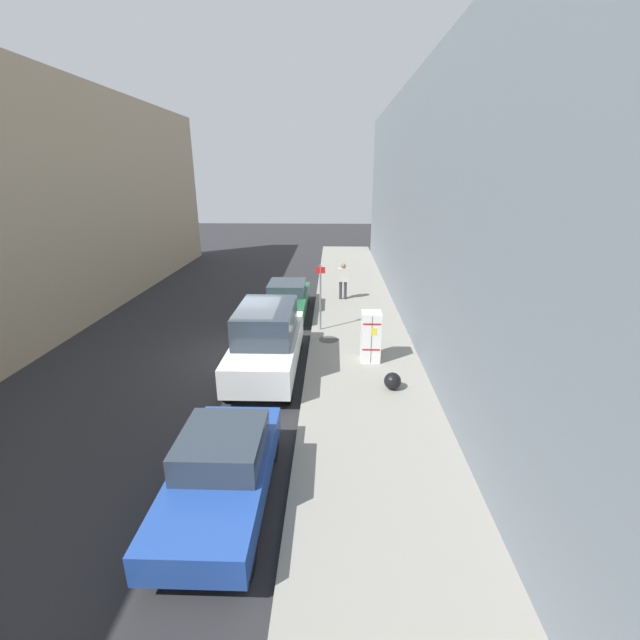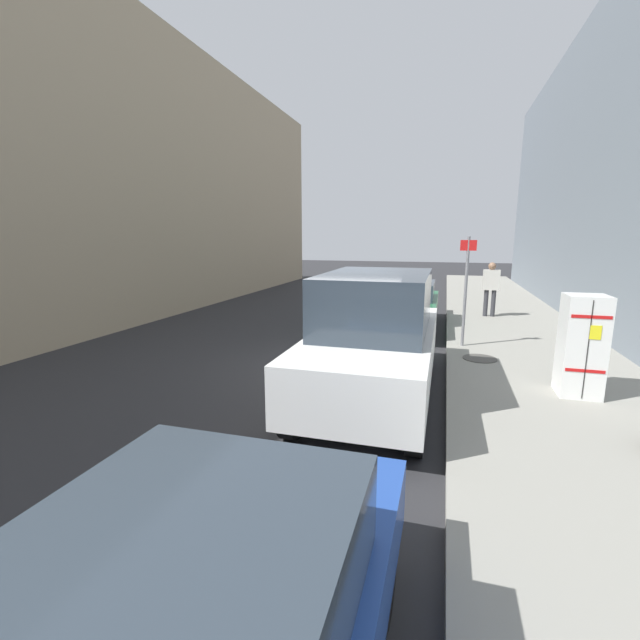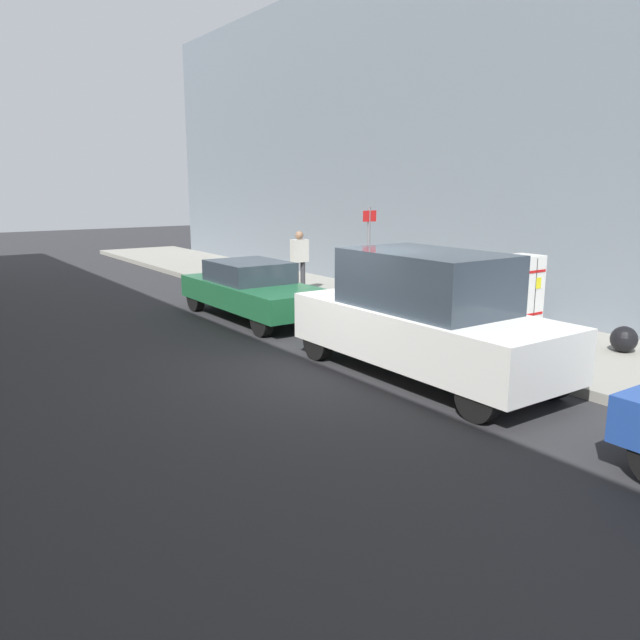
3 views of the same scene
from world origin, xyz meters
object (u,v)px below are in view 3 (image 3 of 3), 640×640
at_px(trash_bag, 624,339).
at_px(street_sign_post, 368,258).
at_px(parked_van_white, 424,316).
at_px(discarded_refrigerator, 522,296).
at_px(parked_sedan_green, 253,289).
at_px(pedestrian_walking_far, 299,257).

bearing_deg(trash_bag, street_sign_post, -65.46).
height_order(trash_bag, parked_van_white, parked_van_white).
distance_m(discarded_refrigerator, trash_bag, 2.08).
height_order(street_sign_post, trash_bag, street_sign_post).
distance_m(discarded_refrigerator, parked_van_white, 3.32).
xyz_separation_m(street_sign_post, parked_van_white, (1.57, 3.39, -0.55)).
bearing_deg(parked_sedan_green, street_sign_post, 122.16).
bearing_deg(street_sign_post, discarded_refrigerator, 120.90).
xyz_separation_m(pedestrian_walking_far, parked_van_white, (2.53, 7.68, -0.13)).
relative_size(parked_sedan_green, parked_van_white, 0.92).
bearing_deg(street_sign_post, pedestrian_walking_far, -102.67).
relative_size(trash_bag, parked_van_white, 0.10).
height_order(street_sign_post, pedestrian_walking_far, street_sign_post).
height_order(discarded_refrigerator, trash_bag, discarded_refrigerator).
height_order(discarded_refrigerator, parked_van_white, parked_van_white).
distance_m(trash_bag, pedestrian_walking_far, 9.20).
bearing_deg(street_sign_post, trash_bag, 114.54).
xyz_separation_m(trash_bag, pedestrian_walking_far, (1.23, -9.08, 0.78)).
bearing_deg(trash_bag, parked_sedan_green, -62.73).
relative_size(discarded_refrigerator, parked_sedan_green, 0.36).
distance_m(street_sign_post, parked_van_white, 3.78).
bearing_deg(discarded_refrigerator, trash_bag, 103.91).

